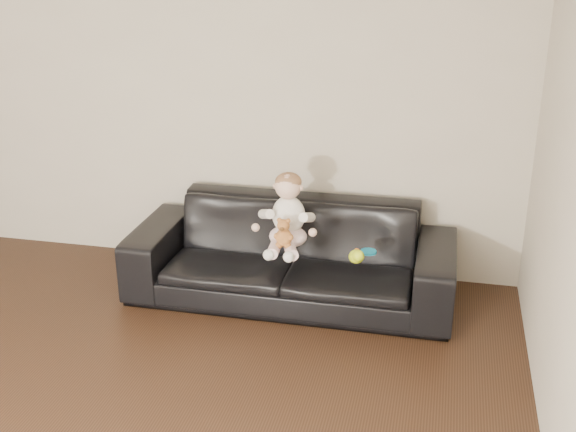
% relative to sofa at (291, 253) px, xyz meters
% --- Properties ---
extents(wall_back, '(5.00, 0.00, 5.00)m').
position_rel_sofa_xyz_m(wall_back, '(-0.89, 0.50, 0.97)').
color(wall_back, '#BEB49F').
rests_on(wall_back, ground).
extents(sofa, '(2.27, 0.89, 0.66)m').
position_rel_sofa_xyz_m(sofa, '(0.00, 0.00, 0.00)').
color(sofa, black).
rests_on(sofa, floor).
extents(baby, '(0.39, 0.47, 0.52)m').
position_rel_sofa_xyz_m(baby, '(0.00, -0.12, 0.34)').
color(baby, '#FAD3D5').
rests_on(baby, sofa).
extents(teddy_bear, '(0.13, 0.13, 0.20)m').
position_rel_sofa_xyz_m(teddy_bear, '(0.01, -0.28, 0.27)').
color(teddy_bear, '#A7662F').
rests_on(teddy_bear, sofa).
extents(toy_green, '(0.14, 0.15, 0.09)m').
position_rel_sofa_xyz_m(toy_green, '(0.49, -0.28, 0.15)').
color(toy_green, '#C6E71B').
rests_on(toy_green, sofa).
extents(toy_rattle, '(0.08, 0.08, 0.06)m').
position_rel_sofa_xyz_m(toy_rattle, '(0.49, -0.22, 0.14)').
color(toy_rattle, '#C64517').
rests_on(toy_rattle, sofa).
extents(toy_blue_disc, '(0.12, 0.12, 0.02)m').
position_rel_sofa_xyz_m(toy_blue_disc, '(0.55, -0.11, 0.11)').
color(toy_blue_disc, '#1BA3D9').
rests_on(toy_blue_disc, sofa).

